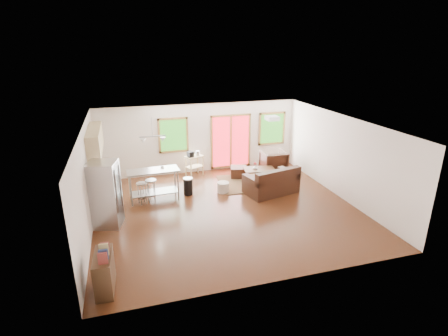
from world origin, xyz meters
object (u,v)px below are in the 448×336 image
object	(u,v)px
armchair	(273,160)
ottoman	(239,172)
rug	(253,182)
coffee_table	(259,170)
kitchen_cart	(194,159)
loveseat	(272,183)
refrigerator	(106,194)
island	(154,180)

from	to	relation	value
armchair	ottoman	size ratio (longest dim) A/B	1.59
rug	coffee_table	bearing A→B (deg)	26.93
kitchen_cart	armchair	bearing A→B (deg)	-7.86
rug	loveseat	distance (m)	1.12
rug	ottoman	bearing A→B (deg)	115.13
armchair	refrigerator	size ratio (longest dim) A/B	0.51
coffee_table	island	xyz separation A→B (m)	(-3.78, -0.64, 0.31)
ottoman	refrigerator	size ratio (longest dim) A/B	0.32
rug	island	distance (m)	3.61
coffee_table	rug	bearing A→B (deg)	-153.07
rug	loveseat	bearing A→B (deg)	-76.79
coffee_table	armchair	size ratio (longest dim) A/B	1.29
kitchen_cart	ottoman	bearing A→B (deg)	-19.56
loveseat	refrigerator	xyz separation A→B (m)	(-5.11, -0.75, 0.54)
coffee_table	island	bearing A→B (deg)	-170.33
loveseat	armchair	size ratio (longest dim) A/B	2.02
coffee_table	refrigerator	xyz separation A→B (m)	(-5.14, -1.92, 0.52)
coffee_table	island	size ratio (longest dim) A/B	0.74
ottoman	rug	bearing A→B (deg)	-64.87
rug	coffee_table	world-z (taller)	coffee_table
island	kitchen_cart	size ratio (longest dim) A/B	1.65
rug	armchair	distance (m)	1.46
ottoman	island	xyz separation A→B (m)	(-3.18, -1.19, 0.49)
rug	coffee_table	distance (m)	0.48
loveseat	coffee_table	size ratio (longest dim) A/B	1.56
kitchen_cart	coffee_table	bearing A→B (deg)	-27.08
coffee_table	kitchen_cart	xyz separation A→B (m)	(-2.15, 1.10, 0.29)
coffee_table	ottoman	size ratio (longest dim) A/B	2.05
kitchen_cart	rug	bearing A→B (deg)	-33.38
rug	ottoman	size ratio (longest dim) A/B	4.06
armchair	ottoman	distance (m)	1.47
refrigerator	island	size ratio (longest dim) A/B	1.12
armchair	refrigerator	distance (m)	6.54
loveseat	armchair	world-z (taller)	armchair
loveseat	ottoman	distance (m)	1.82
rug	kitchen_cart	world-z (taller)	kitchen_cart
ottoman	island	world-z (taller)	island
ottoman	loveseat	bearing A→B (deg)	-71.84
coffee_table	island	distance (m)	3.84
loveseat	island	distance (m)	3.80
loveseat	kitchen_cart	bearing A→B (deg)	119.68
ottoman	kitchen_cart	xyz separation A→B (m)	(-1.56, 0.55, 0.47)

